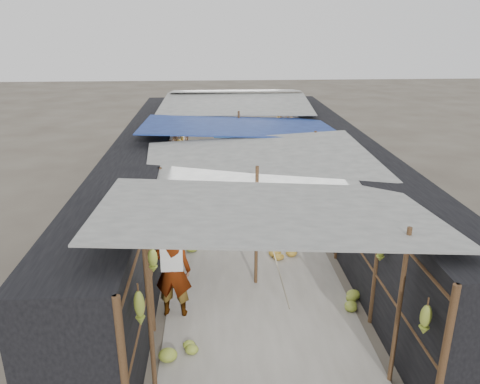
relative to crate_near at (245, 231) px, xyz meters
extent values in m
cube|color=#9E998E|center=(0.06, 1.17, -0.13)|extent=(3.60, 16.00, 0.02)
cube|color=black|center=(-2.64, 1.17, 1.01)|extent=(1.40, 15.00, 2.30)
cube|color=black|center=(2.76, 1.17, 1.01)|extent=(1.40, 15.00, 2.30)
cube|color=olive|center=(0.00, 0.00, 0.00)|extent=(0.56, 0.50, 0.28)
cube|color=olive|center=(0.27, 0.68, 0.01)|extent=(0.57, 0.49, 0.30)
cube|color=olive|center=(-0.26, 6.73, 0.00)|extent=(0.46, 0.39, 0.28)
cylinder|color=black|center=(1.23, 5.39, -0.05)|extent=(0.60, 0.60, 0.18)
imported|color=silver|center=(-1.58, -3.35, 0.80)|extent=(0.74, 0.54, 1.88)
imported|color=#224FAA|center=(-0.39, 0.18, 0.68)|extent=(0.98, 0.89, 1.64)
imported|color=#524C47|center=(1.03, 2.20, 0.27)|extent=(0.31, 0.53, 0.83)
cylinder|color=brown|center=(-1.74, -5.33, 1.16)|extent=(0.07, 0.07, 2.60)
cylinder|color=brown|center=(1.86, -5.33, 1.16)|extent=(0.07, 0.07, 2.60)
cylinder|color=brown|center=(0.06, -2.33, 1.16)|extent=(0.07, 0.07, 2.60)
cylinder|color=brown|center=(-1.74, 0.67, 1.16)|extent=(0.07, 0.07, 2.60)
cylinder|color=brown|center=(1.86, 0.67, 1.16)|extent=(0.07, 0.07, 2.60)
cylinder|color=brown|center=(0.06, 3.67, 1.16)|extent=(0.07, 0.07, 2.60)
cylinder|color=brown|center=(-1.74, 6.67, 1.16)|extent=(0.07, 0.07, 2.60)
cylinder|color=brown|center=(1.86, 6.67, 1.16)|extent=(0.07, 0.07, 2.60)
cube|color=#9C9C97|center=(0.06, -4.33, 2.36)|extent=(5.21, 3.19, 0.52)
cube|color=#9C9C97|center=(0.26, -1.13, 2.21)|extent=(5.23, 3.73, 0.50)
cube|color=navy|center=(-0.04, 2.17, 2.31)|extent=(5.40, 3.60, 0.41)
cube|color=#9C9C97|center=(0.06, 5.47, 2.41)|extent=(5.37, 3.66, 0.27)
cube|color=#9C9C97|center=(0.16, 7.87, 2.51)|extent=(5.00, 1.99, 0.24)
cylinder|color=brown|center=(-1.94, 1.17, 1.91)|extent=(0.06, 15.00, 0.06)
cylinder|color=brown|center=(2.06, 1.17, 1.91)|extent=(0.06, 15.00, 0.06)
cylinder|color=gray|center=(0.06, 1.17, 1.91)|extent=(0.02, 15.00, 0.02)
cube|color=#246C2D|center=(-0.82, -3.11, 1.56)|extent=(0.60, 0.03, 0.70)
cube|color=#18379D|center=(-0.34, 2.15, 1.61)|extent=(0.70, 0.03, 0.60)
cube|color=#205494|center=(-0.40, 4.93, 1.61)|extent=(0.65, 0.03, 0.60)
cube|color=maroon|center=(1.11, -0.04, 1.61)|extent=(0.50, 0.03, 0.60)
ellipsoid|color=olive|center=(-1.82, -5.61, 1.51)|extent=(0.14, 0.12, 0.54)
ellipsoid|color=olive|center=(-1.82, -4.10, 1.41)|extent=(0.16, 0.14, 0.43)
ellipsoid|color=olive|center=(-1.82, -2.56, 1.55)|extent=(0.16, 0.13, 0.55)
ellipsoid|color=olive|center=(-1.82, -1.43, 1.42)|extent=(0.19, 0.16, 0.42)
ellipsoid|color=#B0882D|center=(-1.82, 0.05, 1.50)|extent=(0.17, 0.14, 0.52)
ellipsoid|color=olive|center=(-1.82, 1.99, 1.47)|extent=(0.17, 0.15, 0.46)
ellipsoid|color=#B0882D|center=(-1.82, 3.18, 1.50)|extent=(0.20, 0.17, 0.42)
ellipsoid|color=#B0882D|center=(-1.82, 4.70, 1.47)|extent=(0.18, 0.15, 0.54)
ellipsoid|color=#B0882D|center=(-1.82, 6.46, 1.34)|extent=(0.19, 0.16, 0.57)
ellipsoid|color=#B0882D|center=(-1.82, 8.34, 1.62)|extent=(0.18, 0.15, 0.54)
ellipsoid|color=olive|center=(1.94, -5.96, 1.41)|extent=(0.16, 0.13, 0.45)
ellipsoid|color=olive|center=(1.94, -4.23, 1.53)|extent=(0.16, 0.13, 0.37)
ellipsoid|color=#B0882D|center=(1.94, -2.72, 1.65)|extent=(0.14, 0.12, 0.47)
ellipsoid|color=olive|center=(1.94, -1.10, 1.53)|extent=(0.16, 0.14, 0.53)
ellipsoid|color=olive|center=(1.94, 0.56, 1.62)|extent=(0.19, 0.16, 0.48)
ellipsoid|color=olive|center=(1.94, 1.75, 1.55)|extent=(0.16, 0.13, 0.37)
ellipsoid|color=#B0882D|center=(1.94, 3.74, 1.42)|extent=(0.19, 0.16, 0.56)
ellipsoid|color=#B0882D|center=(1.94, 5.00, 1.51)|extent=(0.16, 0.14, 0.49)
ellipsoid|color=olive|center=(1.94, 6.29, 1.46)|extent=(0.15, 0.13, 0.40)
ellipsoid|color=#B0882D|center=(1.94, 7.64, 1.42)|extent=(0.18, 0.16, 0.49)
ellipsoid|color=olive|center=(-1.49, -0.82, 0.04)|extent=(0.71, 0.61, 0.36)
ellipsoid|color=olive|center=(1.70, -3.24, 0.00)|extent=(0.55, 0.46, 0.27)
ellipsoid|color=#B0882D|center=(-1.50, 5.85, -0.01)|extent=(0.52, 0.44, 0.26)
ellipsoid|color=olive|center=(1.58, 5.29, -0.02)|extent=(0.47, 0.40, 0.24)
ellipsoid|color=olive|center=(-1.37, -4.44, 0.03)|extent=(0.67, 0.57, 0.33)
ellipsoid|color=#B0882D|center=(0.69, -1.04, 0.04)|extent=(0.70, 0.60, 0.35)
ellipsoid|color=#B0882D|center=(1.56, 0.43, 0.03)|extent=(0.66, 0.56, 0.33)
ellipsoid|color=olive|center=(-1.36, 3.33, 0.04)|extent=(0.70, 0.60, 0.35)
ellipsoid|color=olive|center=(1.50, 3.20, 0.00)|extent=(0.56, 0.48, 0.28)
camera|label=1|loc=(-0.82, -10.99, 5.09)|focal=35.00mm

